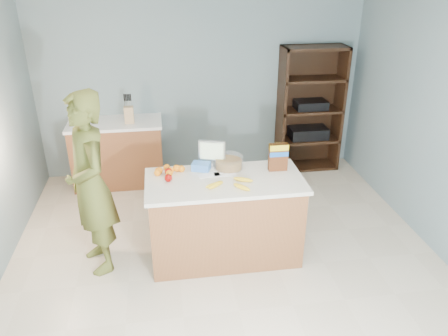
{
  "coord_description": "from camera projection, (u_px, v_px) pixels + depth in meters",
  "views": [
    {
      "loc": [
        -0.58,
        -3.48,
        2.85
      ],
      "look_at": [
        0.0,
        0.35,
        1.0
      ],
      "focal_mm": 35.0,
      "sensor_mm": 36.0,
      "label": 1
    }
  ],
  "objects": [
    {
      "name": "counter_peninsula",
      "position": [
        225.0,
        221.0,
        4.5
      ],
      "size": [
        1.56,
        0.76,
        0.9
      ],
      "color": "brown",
      "rests_on": "ground"
    },
    {
      "name": "bananas",
      "position": [
        229.0,
        184.0,
        4.16
      ],
      "size": [
        0.49,
        0.3,
        0.04
      ],
      "color": "yellow",
      "rests_on": "counter_peninsula"
    },
    {
      "name": "envelopes",
      "position": [
        217.0,
        175.0,
        4.39
      ],
      "size": [
        0.39,
        0.15,
        0.0
      ],
      "color": "white",
      "rests_on": "counter_peninsula"
    },
    {
      "name": "person",
      "position": [
        90.0,
        185.0,
        4.15
      ],
      "size": [
        0.67,
        0.79,
        1.83
      ],
      "primitive_type": "imported",
      "rotation": [
        0.0,
        0.0,
        -1.16
      ],
      "color": "#545922",
      "rests_on": "ground"
    },
    {
      "name": "walls",
      "position": [
        230.0,
        116.0,
        3.7
      ],
      "size": [
        4.52,
        5.02,
        2.51
      ],
      "color": "gray",
      "rests_on": "ground"
    },
    {
      "name": "floor",
      "position": [
        229.0,
        272.0,
        4.41
      ],
      "size": [
        4.5,
        5.0,
        0.02
      ],
      "primitive_type": "cube",
      "color": "beige",
      "rests_on": "ground"
    },
    {
      "name": "knife_block",
      "position": [
        129.0,
        114.0,
        5.74
      ],
      "size": [
        0.12,
        0.1,
        0.31
      ],
      "color": "tan",
      "rests_on": "back_cabinet"
    },
    {
      "name": "back_cabinet",
      "position": [
        118.0,
        152.0,
        6.02
      ],
      "size": [
        1.24,
        0.62,
        0.9
      ],
      "color": "brown",
      "rests_on": "ground"
    },
    {
      "name": "oranges",
      "position": [
        169.0,
        170.0,
        4.4
      ],
      "size": [
        0.31,
        0.21,
        0.07
      ],
      "color": "orange",
      "rests_on": "counter_peninsula"
    },
    {
      "name": "blue_carton",
      "position": [
        201.0,
        166.0,
        4.47
      ],
      "size": [
        0.21,
        0.18,
        0.08
      ],
      "primitive_type": "cube",
      "rotation": [
        0.0,
        0.0,
        -0.36
      ],
      "color": "blue",
      "rests_on": "counter_peninsula"
    },
    {
      "name": "apples",
      "position": [
        168.0,
        175.0,
        4.3
      ],
      "size": [
        0.08,
        0.21,
        0.08
      ],
      "color": "#890704",
      "rests_on": "counter_peninsula"
    },
    {
      "name": "salad_bowl",
      "position": [
        229.0,
        163.0,
        4.5
      ],
      "size": [
        0.3,
        0.3,
        0.13
      ],
      "color": "#267219",
      "rests_on": "counter_peninsula"
    },
    {
      "name": "cereal_box",
      "position": [
        278.0,
        155.0,
        4.41
      ],
      "size": [
        0.19,
        0.07,
        0.29
      ],
      "color": "#592B14",
      "rests_on": "counter_peninsula"
    },
    {
      "name": "tv",
      "position": [
        212.0,
        152.0,
        4.51
      ],
      "size": [
        0.28,
        0.12,
        0.28
      ],
      "color": "silver",
      "rests_on": "counter_peninsula"
    },
    {
      "name": "shelving_unit",
      "position": [
        309.0,
        111.0,
        6.35
      ],
      "size": [
        0.9,
        0.4,
        1.8
      ],
      "color": "black",
      "rests_on": "ground"
    }
  ]
}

